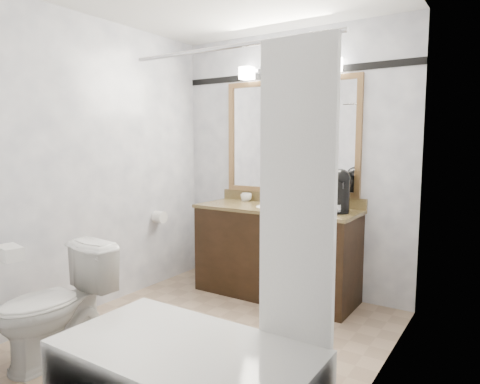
% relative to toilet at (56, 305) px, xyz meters
% --- Properties ---
extents(room, '(2.42, 2.62, 2.52)m').
position_rel_toilet_xyz_m(room, '(0.65, 0.84, 0.87)').
color(room, tan).
rests_on(room, ground).
extents(vanity, '(1.53, 0.58, 0.97)m').
position_rel_toilet_xyz_m(vanity, '(0.65, 1.85, 0.06)').
color(vanity, black).
rests_on(vanity, ground).
extents(mirror, '(1.40, 0.04, 1.10)m').
position_rel_toilet_xyz_m(mirror, '(0.65, 2.12, 1.12)').
color(mirror, olive).
rests_on(mirror, room).
extents(vanity_light_bar, '(1.02, 0.14, 0.12)m').
position_rel_toilet_xyz_m(vanity_light_bar, '(0.65, 2.07, 1.76)').
color(vanity_light_bar, silver).
rests_on(vanity_light_bar, room).
extents(accent_stripe, '(2.40, 0.01, 0.06)m').
position_rel_toilet_xyz_m(accent_stripe, '(0.65, 2.13, 1.72)').
color(accent_stripe, black).
rests_on(accent_stripe, room).
extents(bathtub, '(1.30, 0.75, 1.96)m').
position_rel_toilet_xyz_m(bathtub, '(1.21, -0.06, -0.10)').
color(bathtub, white).
rests_on(bathtub, ground).
extents(tp_roll, '(0.11, 0.12, 0.12)m').
position_rel_toilet_xyz_m(tp_roll, '(-0.49, 1.50, 0.32)').
color(tp_roll, white).
rests_on(tp_roll, room).
extents(toilet, '(0.48, 0.77, 0.76)m').
position_rel_toilet_xyz_m(toilet, '(0.00, 0.00, 0.00)').
color(toilet, white).
rests_on(toilet, ground).
extents(tissue_box, '(0.21, 0.14, 0.08)m').
position_rel_toilet_xyz_m(tissue_box, '(0.00, -0.28, 0.42)').
color(tissue_box, white).
rests_on(tissue_box, toilet).
extents(coffee_maker, '(0.19, 0.24, 0.37)m').
position_rel_toilet_xyz_m(coffee_maker, '(1.24, 1.91, 0.66)').
color(coffee_maker, black).
rests_on(coffee_maker, vanity).
extents(cup_left, '(0.11, 0.11, 0.08)m').
position_rel_toilet_xyz_m(cup_left, '(0.20, 2.06, 0.51)').
color(cup_left, white).
rests_on(cup_left, vanity).
extents(cup_right, '(0.09, 0.09, 0.07)m').
position_rel_toilet_xyz_m(cup_right, '(0.18, 2.04, 0.51)').
color(cup_right, white).
rests_on(cup_right, vanity).
extents(soap_bottle_a, '(0.06, 0.06, 0.10)m').
position_rel_toilet_xyz_m(soap_bottle_a, '(0.60, 2.02, 0.52)').
color(soap_bottle_a, white).
rests_on(soap_bottle_a, vanity).
extents(soap_bottle_b, '(0.08, 0.08, 0.09)m').
position_rel_toilet_xyz_m(soap_bottle_b, '(0.81, 2.03, 0.52)').
color(soap_bottle_b, white).
rests_on(soap_bottle_b, vanity).
extents(soap_bar, '(0.09, 0.07, 0.02)m').
position_rel_toilet_xyz_m(soap_bar, '(0.65, 1.97, 0.48)').
color(soap_bar, '#E9E7C0').
rests_on(soap_bar, vanity).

